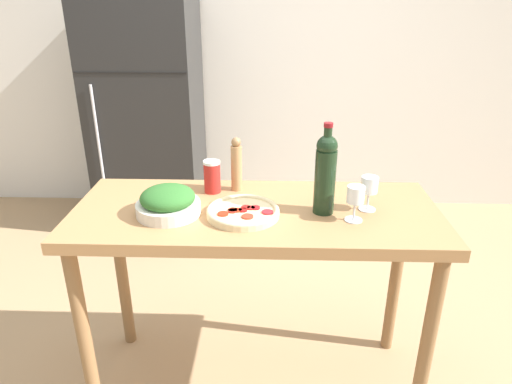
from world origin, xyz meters
The scene contains 11 objects.
ground_plane centered at (0.00, 0.00, 0.00)m, with size 14.00×14.00×0.00m, color tan.
wall_back centered at (0.00, 2.08, 1.30)m, with size 6.40×0.06×2.60m.
refrigerator centered at (-0.87, 1.69, 0.84)m, with size 0.76×0.69×1.69m.
prep_counter centered at (0.00, 0.00, 0.78)m, with size 1.46×0.60×0.89m.
wine_bottle centered at (0.27, -0.02, 1.06)m, with size 0.08×0.08×0.36m.
wine_glass_near centered at (0.37, -0.09, 0.99)m, with size 0.07×0.07×0.14m.
wine_glass_far centered at (0.44, 0.01, 0.99)m, with size 0.07×0.07×0.14m.
pepper_mill centered at (-0.09, 0.19, 1.01)m, with size 0.05×0.05×0.24m.
salad_bowl centered at (-0.34, -0.06, 0.94)m, with size 0.25×0.25×0.11m.
homemade_pizza centered at (-0.05, -0.06, 0.91)m, with size 0.28×0.28×0.03m.
salt_canister centered at (-0.19, 0.17, 0.97)m, with size 0.07×0.07×0.14m.
Camera 1 is at (0.06, -1.64, 1.68)m, focal length 32.00 mm.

